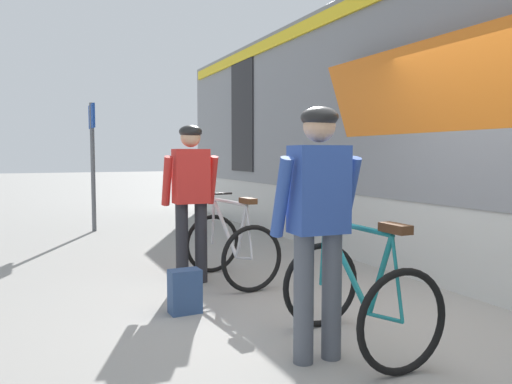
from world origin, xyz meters
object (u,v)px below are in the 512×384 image
object	(u,v)px
bicycle_near_teal	(357,295)
bicycle_far_silver	(231,247)
cyclist_near_in_blue	(318,211)
cyclist_far_in_red	(191,189)
platform_sign_post	(92,145)
backpack_on_platform	(185,291)

from	to	relation	value
bicycle_near_teal	bicycle_far_silver	size ratio (longest dim) A/B	0.96
cyclist_near_in_blue	cyclist_far_in_red	distance (m)	2.42
bicycle_far_silver	platform_sign_post	size ratio (longest dim) A/B	0.47
cyclist_near_in_blue	cyclist_far_in_red	bearing A→B (deg)	93.94
bicycle_far_silver	cyclist_far_in_red	bearing A→B (deg)	162.94
bicycle_far_silver	backpack_on_platform	xyz separation A→B (m)	(-0.80, -0.89, -0.20)
cyclist_near_in_blue	platform_sign_post	xyz separation A→B (m)	(-0.70, 6.89, 0.57)
cyclist_far_in_red	backpack_on_platform	bearing A→B (deg)	-110.34
cyclist_far_in_red	platform_sign_post	bearing A→B (deg)	96.82
cyclist_far_in_red	bicycle_far_silver	world-z (taller)	cyclist_far_in_red
cyclist_near_in_blue	platform_sign_post	world-z (taller)	platform_sign_post
cyclist_near_in_blue	bicycle_far_silver	size ratio (longest dim) A/B	1.57
bicycle_far_silver	backpack_on_platform	distance (m)	1.21
bicycle_far_silver	backpack_on_platform	world-z (taller)	bicycle_far_silver
cyclist_near_in_blue	platform_sign_post	distance (m)	6.95
bicycle_near_teal	platform_sign_post	world-z (taller)	platform_sign_post
backpack_on_platform	platform_sign_post	bearing A→B (deg)	89.67
cyclist_near_in_blue	backpack_on_platform	xyz separation A→B (m)	(-0.54, 1.40, -0.85)
cyclist_near_in_blue	bicycle_near_teal	size ratio (longest dim) A/B	1.63
cyclist_near_in_blue	bicycle_near_teal	world-z (taller)	cyclist_near_in_blue
bicycle_near_teal	bicycle_far_silver	xyz separation A→B (m)	(-0.13, 2.22, 0.00)
cyclist_far_in_red	bicycle_far_silver	bearing A→B (deg)	-17.06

